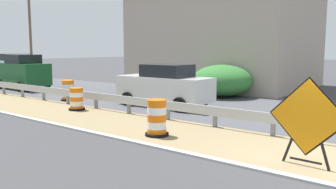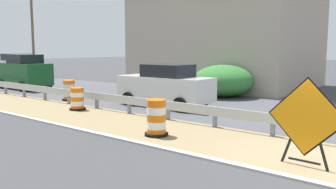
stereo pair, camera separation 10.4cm
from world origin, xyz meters
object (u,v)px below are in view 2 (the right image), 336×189
traffic_barrel_close (77,100)px  traffic_barrel_mid (69,91)px  utility_pole_mid (32,28)px  traffic_barrel_nearest (156,119)px  car_trailing_near_lane (18,67)px  utility_pole_near (203,21)px  warning_sign_diamond (306,120)px  car_lead_far_lane (25,72)px  car_lead_near_lane (165,85)px

traffic_barrel_close → traffic_barrel_mid: bearing=60.3°
utility_pole_mid → traffic_barrel_nearest: bearing=-113.5°
traffic_barrel_nearest → car_trailing_near_lane: 22.76m
car_trailing_near_lane → utility_pole_near: 16.63m
traffic_barrel_mid → car_trailing_near_lane: (4.50, 13.21, 0.63)m
warning_sign_diamond → traffic_barrel_nearest: 4.51m
car_trailing_near_lane → utility_pole_mid: 5.93m
traffic_barrel_nearest → traffic_barrel_close: bearing=76.7°
car_trailing_near_lane → car_lead_far_lane: bearing=-24.8°
utility_pole_near → traffic_barrel_mid: bearing=162.5°
traffic_barrel_close → car_lead_near_lane: car_lead_near_lane is taller
traffic_barrel_mid → traffic_barrel_nearest: bearing=-109.0°
warning_sign_diamond → traffic_barrel_mid: (2.97, 12.79, -0.60)m
car_lead_far_lane → car_lead_near_lane: bearing=-176.8°
utility_pole_near → utility_pole_mid: size_ratio=0.95×
utility_pole_mid → car_lead_far_lane: bearing=-123.7°
traffic_barrel_close → car_lead_far_lane: (2.83, 9.22, 0.69)m
warning_sign_diamond → car_lead_far_lane: car_lead_far_lane is taller
traffic_barrel_mid → utility_pole_near: utility_pole_near is taller
warning_sign_diamond → traffic_barrel_mid: size_ratio=1.96×
utility_pole_near → traffic_barrel_nearest: bearing=-153.2°
traffic_barrel_close → utility_pole_near: (9.90, 0.05, 3.92)m
traffic_barrel_mid → car_lead_far_lane: car_lead_far_lane is taller
traffic_barrel_mid → traffic_barrel_close: bearing=-119.7°
utility_pole_near → utility_pole_mid: utility_pole_mid is taller
traffic_barrel_mid → car_trailing_near_lane: car_trailing_near_lane is taller
utility_pole_mid → warning_sign_diamond: bearing=-110.4°
traffic_barrel_close → car_lead_far_lane: 9.67m
warning_sign_diamond → traffic_barrel_nearest: (0.11, 4.47, -0.57)m
traffic_barrel_mid → utility_pole_mid: (7.96, 16.53, 4.12)m
car_trailing_near_lane → car_lead_far_lane: (-3.20, -6.67, 0.02)m
warning_sign_diamond → car_trailing_near_lane: bearing=-103.1°
warning_sign_diamond → utility_pole_mid: size_ratio=0.23×
warning_sign_diamond → traffic_barrel_mid: 13.15m
traffic_barrel_close → utility_pole_mid: (9.49, 19.22, 4.16)m
traffic_barrel_mid → car_lead_far_lane: bearing=78.8°
car_lead_near_lane → utility_pole_mid: (6.39, 21.61, 3.62)m
warning_sign_diamond → car_lead_near_lane: size_ratio=0.45×
car_lead_near_lane → car_trailing_near_lane: bearing=-10.2°
traffic_barrel_nearest → utility_pole_mid: utility_pole_mid is taller
traffic_barrel_mid → car_lead_near_lane: size_ratio=0.23×
car_lead_near_lane → car_lead_far_lane: size_ratio=1.08×
traffic_barrel_close → car_lead_far_lane: bearing=73.0°
traffic_barrel_nearest → car_lead_far_lane: 15.44m
warning_sign_diamond → car_trailing_near_lane: car_trailing_near_lane is taller
warning_sign_diamond → car_lead_near_lane: (4.53, 7.72, -0.10)m
traffic_barrel_nearest → traffic_barrel_close: traffic_barrel_nearest is taller
traffic_barrel_nearest → car_trailing_near_lane: car_trailing_near_lane is taller
car_trailing_near_lane → utility_pole_near: size_ratio=0.54×
traffic_barrel_close → traffic_barrel_nearest: bearing=-103.3°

